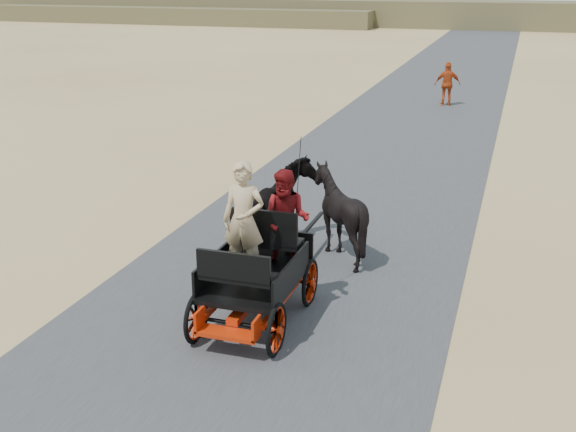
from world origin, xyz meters
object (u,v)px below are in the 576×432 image
(carriage, at_px, (256,299))
(horse_right, at_px, (339,214))
(horse_left, at_px, (283,208))
(pedestrian, at_px, (448,84))

(carriage, height_order, horse_right, horse_right)
(carriage, distance_m, horse_right, 3.09)
(carriage, relative_size, horse_right, 1.41)
(horse_right, bearing_deg, horse_left, 0.00)
(horse_right, xyz_separation_m, pedestrian, (0.20, 16.90, 0.01))
(carriage, height_order, horse_left, horse_left)
(horse_right, relative_size, pedestrian, 0.98)
(carriage, xyz_separation_m, pedestrian, (0.75, 19.90, 0.50))
(pedestrian, bearing_deg, horse_left, 72.72)
(pedestrian, bearing_deg, carriage, 74.96)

